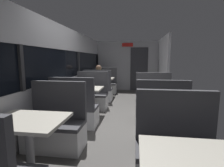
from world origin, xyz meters
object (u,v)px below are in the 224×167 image
bench_mid_window_facing_entry (92,97)px  dining_table_far_window (102,80)px  dining_table_mid_window (84,92)px  bench_front_aisle_facing_entry (176,157)px  bench_rear_aisle_facing_end (160,119)px  seated_passenger (99,86)px  bench_far_window_facing_entry (105,86)px  bench_mid_window_facing_end (75,112)px  dining_table_near_window (28,127)px  dining_table_rear_aisle (157,95)px  bench_far_window_facing_end (98,92)px  bench_rear_aisle_facing_entry (153,101)px  bench_near_window_facing_entry (56,128)px

bench_mid_window_facing_entry → dining_table_far_window: size_ratio=1.22×
dining_table_mid_window → bench_front_aisle_facing_entry: bearing=-51.2°
bench_rear_aisle_facing_end → seated_passenger: seated_passenger is taller
dining_table_far_window → bench_far_window_facing_entry: (0.00, 0.70, -0.31)m
bench_mid_window_facing_entry → bench_rear_aisle_facing_end: (1.79, -1.60, 0.00)m
bench_mid_window_facing_end → bench_front_aisle_facing_entry: (1.79, -1.53, 0.00)m
dining_table_mid_window → dining_table_near_window: bearing=-90.0°
dining_table_far_window → bench_far_window_facing_entry: size_ratio=0.82×
dining_table_far_window → dining_table_rear_aisle: same height
bench_mid_window_facing_entry → bench_front_aisle_facing_entry: (1.79, -2.93, 0.00)m
bench_mid_window_facing_entry → dining_table_rear_aisle: size_ratio=1.22×
bench_far_window_facing_end → bench_rear_aisle_facing_entry: (1.79, -1.13, 0.00)m
seated_passenger → bench_rear_aisle_facing_end: bearing=-55.5°
dining_table_rear_aisle → bench_rear_aisle_facing_entry: bearing=90.0°
dining_table_rear_aisle → dining_table_mid_window: bearing=173.6°
bench_mid_window_facing_entry → bench_rear_aisle_facing_entry: (1.79, -0.20, 0.00)m
bench_front_aisle_facing_entry → bench_near_window_facing_entry: bearing=161.5°
seated_passenger → dining_table_mid_window: bearing=-90.0°
bench_rear_aisle_facing_end → seated_passenger: (-1.79, 2.60, 0.21)m
seated_passenger → bench_near_window_facing_entry: bearing=-90.0°
dining_table_far_window → bench_near_window_facing_entry: bearing=-90.0°
bench_far_window_facing_end → seated_passenger: bearing=90.0°
dining_table_rear_aisle → bench_rear_aisle_facing_end: size_ratio=0.82×
bench_mid_window_facing_entry → bench_near_window_facing_entry: bearing=-90.0°
dining_table_near_window → dining_table_far_window: (0.00, 4.66, 0.00)m
bench_near_window_facing_entry → seated_passenger: size_ratio=0.87×
bench_mid_window_facing_end → dining_table_mid_window: bearing=90.0°
dining_table_mid_window → bench_mid_window_facing_entry: size_ratio=0.82×
seated_passenger → bench_mid_window_facing_entry: bearing=-90.0°
dining_table_near_window → seated_passenger: bearing=90.0°
bench_near_window_facing_entry → dining_table_rear_aisle: bench_near_window_facing_entry is taller
dining_table_near_window → dining_table_far_window: same height
bench_front_aisle_facing_entry → dining_table_rear_aisle: bearing=90.0°
dining_table_mid_window → bench_mid_window_facing_end: size_ratio=0.82×
bench_far_window_facing_entry → bench_rear_aisle_facing_entry: size_ratio=1.00×
bench_near_window_facing_entry → bench_far_window_facing_end: same height
bench_near_window_facing_entry → seated_passenger: (0.00, 3.33, 0.21)m
bench_rear_aisle_facing_entry → bench_rear_aisle_facing_end: bearing=-90.0°
bench_near_window_facing_entry → dining_table_mid_window: size_ratio=1.22×
seated_passenger → bench_mid_window_facing_end: bearing=-90.0°
bench_near_window_facing_entry → bench_rear_aisle_facing_end: (1.79, 0.73, 0.00)m
dining_table_mid_window → dining_table_rear_aisle: same height
bench_rear_aisle_facing_end → bench_rear_aisle_facing_entry: size_ratio=1.00×
dining_table_near_window → bench_rear_aisle_facing_entry: bearing=57.7°
dining_table_near_window → seated_passenger: 4.03m
dining_table_far_window → bench_far_window_facing_end: bearing=-90.0°
bench_mid_window_facing_end → dining_table_near_window: bearing=-90.0°
bench_front_aisle_facing_entry → dining_table_mid_window: bearing=128.8°
bench_front_aisle_facing_entry → bench_rear_aisle_facing_end: (0.00, 1.33, 0.00)m
bench_mid_window_facing_end → dining_table_rear_aisle: size_ratio=1.22×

